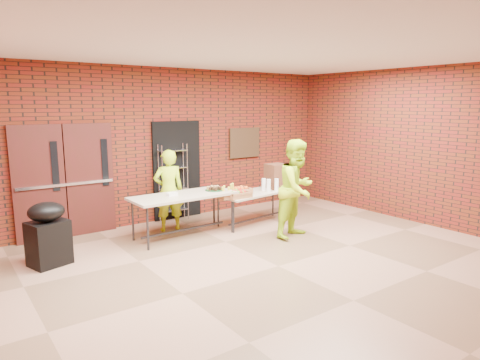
{
  "coord_description": "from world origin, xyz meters",
  "views": [
    {
      "loc": [
        -4.11,
        -4.69,
        2.44
      ],
      "look_at": [
        0.29,
        1.4,
        1.11
      ],
      "focal_mm": 32.0,
      "sensor_mm": 36.0,
      "label": 1
    }
  ],
  "objects_px": {
    "table_left": "(184,198)",
    "table_right": "(255,195)",
    "volunteer_man": "(297,189)",
    "wire_rack": "(174,183)",
    "coffee_dispenser": "(276,176)",
    "volunteer_woman": "(169,190)",
    "covered_grill": "(48,234)"
  },
  "relations": [
    {
      "from": "table_left",
      "to": "table_right",
      "type": "bearing_deg",
      "value": -4.1
    },
    {
      "from": "table_left",
      "to": "volunteer_man",
      "type": "height_order",
      "value": "volunteer_man"
    },
    {
      "from": "wire_rack",
      "to": "coffee_dispenser",
      "type": "distance_m",
      "value": 2.19
    },
    {
      "from": "coffee_dispenser",
      "to": "volunteer_woman",
      "type": "height_order",
      "value": "volunteer_woman"
    },
    {
      "from": "table_left",
      "to": "volunteer_man",
      "type": "distance_m",
      "value": 2.11
    },
    {
      "from": "table_right",
      "to": "volunteer_woman",
      "type": "height_order",
      "value": "volunteer_woman"
    },
    {
      "from": "table_right",
      "to": "volunteer_man",
      "type": "distance_m",
      "value": 1.17
    },
    {
      "from": "table_left",
      "to": "volunteer_woman",
      "type": "bearing_deg",
      "value": 92.81
    },
    {
      "from": "wire_rack",
      "to": "table_left",
      "type": "height_order",
      "value": "wire_rack"
    },
    {
      "from": "wire_rack",
      "to": "volunteer_man",
      "type": "relative_size",
      "value": 0.9
    },
    {
      "from": "table_left",
      "to": "covered_grill",
      "type": "xyz_separation_m",
      "value": [
        -2.38,
        -0.06,
        -0.24
      ]
    },
    {
      "from": "coffee_dispenser",
      "to": "covered_grill",
      "type": "xyz_separation_m",
      "value": [
        -4.61,
        -0.06,
        -0.44
      ]
    },
    {
      "from": "table_left",
      "to": "volunteer_woman",
      "type": "relative_size",
      "value": 1.24
    },
    {
      "from": "coffee_dispenser",
      "to": "covered_grill",
      "type": "bearing_deg",
      "value": -179.25
    },
    {
      "from": "volunteer_woman",
      "to": "covered_grill",
      "type": "bearing_deg",
      "value": 27.21
    },
    {
      "from": "volunteer_woman",
      "to": "volunteer_man",
      "type": "height_order",
      "value": "volunteer_man"
    },
    {
      "from": "table_right",
      "to": "volunteer_woman",
      "type": "xyz_separation_m",
      "value": [
        -1.64,
        0.61,
        0.18
      ]
    },
    {
      "from": "volunteer_man",
      "to": "coffee_dispenser",
      "type": "bearing_deg",
      "value": 52.22
    },
    {
      "from": "wire_rack",
      "to": "coffee_dispenser",
      "type": "height_order",
      "value": "wire_rack"
    },
    {
      "from": "wire_rack",
      "to": "volunteer_woman",
      "type": "height_order",
      "value": "wire_rack"
    },
    {
      "from": "coffee_dispenser",
      "to": "wire_rack",
      "type": "bearing_deg",
      "value": 148.32
    },
    {
      "from": "volunteer_woman",
      "to": "volunteer_man",
      "type": "distance_m",
      "value": 2.48
    },
    {
      "from": "table_left",
      "to": "volunteer_man",
      "type": "xyz_separation_m",
      "value": [
        1.72,
        -1.21,
        0.17
      ]
    },
    {
      "from": "covered_grill",
      "to": "coffee_dispenser",
      "type": "bearing_deg",
      "value": -16.15
    },
    {
      "from": "table_right",
      "to": "volunteer_man",
      "type": "xyz_separation_m",
      "value": [
        0.12,
        -1.13,
        0.3
      ]
    },
    {
      "from": "table_right",
      "to": "coffee_dispenser",
      "type": "distance_m",
      "value": 0.71
    },
    {
      "from": "wire_rack",
      "to": "table_right",
      "type": "relative_size",
      "value": 0.96
    },
    {
      "from": "wire_rack",
      "to": "volunteer_man",
      "type": "distance_m",
      "value": 2.71
    },
    {
      "from": "coffee_dispenser",
      "to": "volunteer_woman",
      "type": "distance_m",
      "value": 2.34
    },
    {
      "from": "table_right",
      "to": "volunteer_man",
      "type": "bearing_deg",
      "value": -91.85
    },
    {
      "from": "wire_rack",
      "to": "covered_grill",
      "type": "xyz_separation_m",
      "value": [
        -2.76,
        -1.21,
        -0.32
      ]
    },
    {
      "from": "table_left",
      "to": "covered_grill",
      "type": "relative_size",
      "value": 1.99
    }
  ]
}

